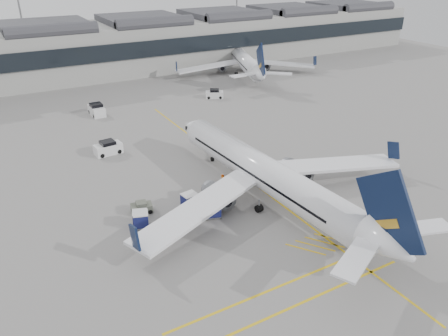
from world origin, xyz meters
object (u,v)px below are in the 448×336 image
ramp_agent_b (222,181)px  pushback_tug (142,208)px  airliner_main (268,175)px  ramp_agent_a (223,184)px  belt_loader (254,178)px  baggage_cart_a (190,201)px

ramp_agent_b → pushback_tug: ramp_agent_b is taller
airliner_main → ramp_agent_a: size_ratio=21.25×
pushback_tug → ramp_agent_a: bearing=10.9°
belt_loader → ramp_agent_a: belt_loader is taller
airliner_main → baggage_cart_a: bearing=161.1°
baggage_cart_a → ramp_agent_a: 5.52m
baggage_cart_a → ramp_agent_a: size_ratio=1.05×
belt_loader → pushback_tug: 14.60m
ramp_agent_a → ramp_agent_b: bearing=38.7°
airliner_main → belt_loader: 4.92m
baggage_cart_a → ramp_agent_a: ramp_agent_a is taller
belt_loader → ramp_agent_b: size_ratio=2.60×
airliner_main → pushback_tug: airliner_main is taller
belt_loader → pushback_tug: size_ratio=1.85×
ramp_agent_a → pushback_tug: bearing=149.3°
airliner_main → pushback_tug: (-13.67, 4.27, -2.50)m
baggage_cart_a → ramp_agent_b: bearing=14.5°
ramp_agent_a → baggage_cart_a: bearing=168.4°
belt_loader → baggage_cart_a: 9.80m
airliner_main → baggage_cart_a: size_ratio=20.30×
ramp_agent_a → pushback_tug: ramp_agent_a is taller
belt_loader → ramp_agent_a: size_ratio=2.52×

